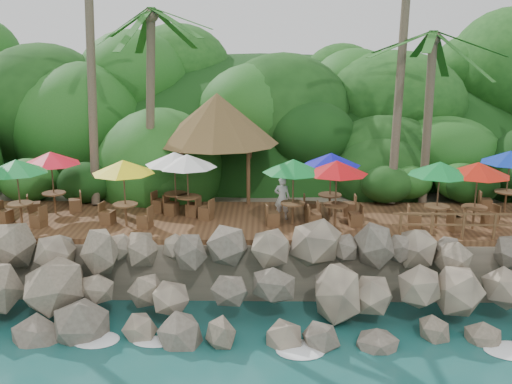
{
  "coord_description": "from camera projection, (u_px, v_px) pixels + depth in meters",
  "views": [
    {
      "loc": [
        0.37,
        -16.39,
        9.27
      ],
      "look_at": [
        0.0,
        6.0,
        3.4
      ],
      "focal_mm": 41.76,
      "sensor_mm": 36.0,
      "label": 1
    }
  ],
  "objects": [
    {
      "name": "ground",
      "position": [
        253.0,
        349.0,
        18.21
      ],
      "size": [
        140.0,
        140.0,
        0.0
      ],
      "primitive_type": "plane",
      "color": "#19514F",
      "rests_on": "ground"
    },
    {
      "name": "land_base",
      "position": [
        259.0,
        187.0,
        33.42
      ],
      "size": [
        32.0,
        25.2,
        2.1
      ],
      "primitive_type": "cube",
      "color": "gray",
      "rests_on": "ground"
    },
    {
      "name": "jungle_hill",
      "position": [
        260.0,
        175.0,
        40.94
      ],
      "size": [
        44.8,
        28.0,
        15.4
      ],
      "primitive_type": "ellipsoid",
      "color": "#143811",
      "rests_on": "ground"
    },
    {
      "name": "seawall",
      "position": [
        254.0,
        287.0,
        19.85
      ],
      "size": [
        29.0,
        4.0,
        2.3
      ],
      "primitive_type": null,
      "color": "gray",
      "rests_on": "ground"
    },
    {
      "name": "terrace",
      "position": [
        256.0,
        221.0,
        23.46
      ],
      "size": [
        26.0,
        5.0,
        0.2
      ],
      "primitive_type": "cube",
      "color": "brown",
      "rests_on": "land_base"
    },
    {
      "name": "jungle_foliage",
      "position": [
        259.0,
        210.0,
        32.72
      ],
      "size": [
        44.0,
        16.0,
        12.0
      ],
      "primitive_type": null,
      "color": "#143811",
      "rests_on": "ground"
    },
    {
      "name": "foam_line",
      "position": [
        253.0,
        343.0,
        18.49
      ],
      "size": [
        25.2,
        0.8,
        0.06
      ],
      "color": "white",
      "rests_on": "ground"
    },
    {
      "name": "palapa",
      "position": [
        217.0,
        118.0,
        26.01
      ],
      "size": [
        5.42,
        5.42,
        4.6
      ],
      "color": "brown",
      "rests_on": "ground"
    },
    {
      "name": "dining_clusters",
      "position": [
        267.0,
        168.0,
        22.7
      ],
      "size": [
        21.47,
        4.63,
        2.54
      ],
      "color": "brown",
      "rests_on": "terrace"
    },
    {
      "name": "railing",
      "position": [
        479.0,
        223.0,
        20.88
      ],
      "size": [
        6.1,
        0.1,
        1.0
      ],
      "color": "brown",
      "rests_on": "terrace"
    },
    {
      "name": "waiter",
      "position": [
        282.0,
        198.0,
        23.22
      ],
      "size": [
        0.68,
        0.51,
        1.7
      ],
      "primitive_type": "imported",
      "rotation": [
        0.0,
        0.0,
        2.96
      ],
      "color": "white",
      "rests_on": "terrace"
    }
  ]
}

